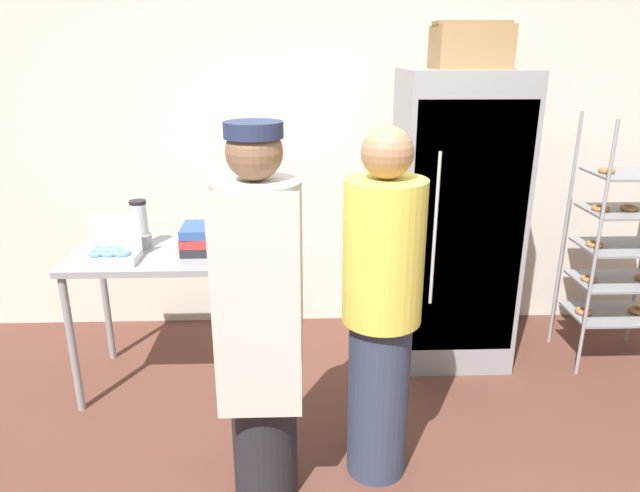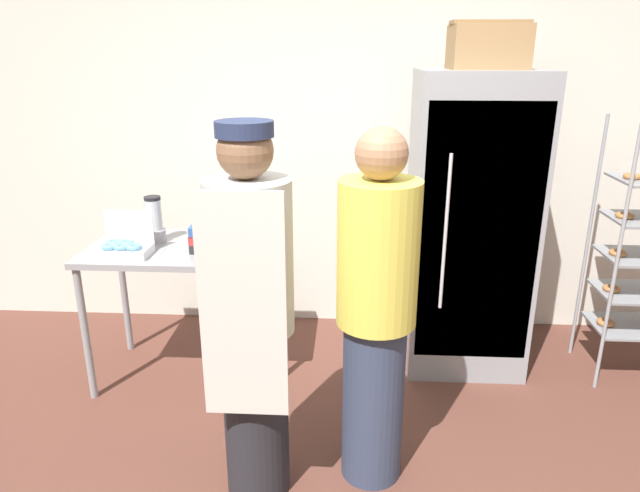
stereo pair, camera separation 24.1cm
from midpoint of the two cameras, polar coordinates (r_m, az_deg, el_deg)
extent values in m
cube|color=silver|center=(4.09, -1.65, 12.94)|extent=(6.40, 0.12, 3.09)
cube|color=gray|center=(3.73, 11.41, 2.43)|extent=(0.73, 0.66, 1.87)
cube|color=gray|center=(3.43, 12.61, 1.21)|extent=(0.67, 0.02, 1.54)
cylinder|color=silver|center=(3.35, 9.42, 1.50)|extent=(0.02, 0.02, 0.92)
cylinder|color=#93969B|center=(3.74, 24.22, -0.93)|extent=(0.02, 0.02, 1.62)
cylinder|color=#93969B|center=(4.11, 21.73, 1.08)|extent=(0.02, 0.02, 1.62)
cube|color=gray|center=(4.22, 25.55, -6.19)|extent=(0.52, 0.39, 0.01)
torus|color=#AD6B38|center=(4.13, 23.36, -6.03)|extent=(0.11, 0.11, 0.03)
torus|color=#AD6B38|center=(4.29, 27.75, -5.74)|extent=(0.11, 0.11, 0.03)
cube|color=gray|center=(4.13, 26.01, -3.21)|extent=(0.52, 0.39, 0.01)
torus|color=#AD6B38|center=(4.04, 23.79, -3.02)|extent=(0.10, 0.10, 0.03)
cube|color=gray|center=(4.06, 26.49, -0.11)|extent=(0.52, 0.39, 0.01)
torus|color=#AD6B38|center=(3.97, 24.23, 0.15)|extent=(0.10, 0.10, 0.03)
cube|color=gray|center=(3.99, 26.98, 3.10)|extent=(0.52, 0.39, 0.01)
torus|color=#AD6B38|center=(3.90, 24.70, 3.43)|extent=(0.11, 0.11, 0.03)
torus|color=#AD6B38|center=(3.99, 27.02, 3.39)|extent=(0.11, 0.11, 0.03)
cube|color=gray|center=(3.94, 27.49, 6.40)|extent=(0.52, 0.39, 0.01)
torus|color=#AD6B38|center=(3.85, 25.18, 6.82)|extent=(0.10, 0.10, 0.03)
cube|color=gray|center=(3.49, -17.27, -0.75)|extent=(1.04, 0.67, 0.04)
cylinder|color=gray|center=(3.56, -25.37, -9.01)|extent=(0.04, 0.04, 0.83)
cylinder|color=gray|center=(3.30, -9.62, -9.54)|extent=(0.04, 0.04, 0.83)
cylinder|color=gray|center=(4.05, -22.24, -5.19)|extent=(0.04, 0.04, 0.83)
cylinder|color=gray|center=(3.82, -8.52, -5.34)|extent=(0.04, 0.04, 0.83)
cube|color=white|center=(3.39, -22.03, -1.12)|extent=(0.29, 0.19, 0.05)
cube|color=white|center=(3.44, -21.74, 1.33)|extent=(0.28, 0.01, 0.19)
torus|color=#669EC6|center=(3.37, -23.46, -0.69)|extent=(0.09, 0.09, 0.03)
torus|color=#669EC6|center=(3.34, -22.31, -0.68)|extent=(0.09, 0.09, 0.03)
torus|color=#669EC6|center=(3.32, -21.14, -0.67)|extent=(0.09, 0.09, 0.03)
torus|color=#669EC6|center=(3.43, -23.05, -0.29)|extent=(0.09, 0.09, 0.03)
torus|color=#669EC6|center=(3.40, -21.92, -0.28)|extent=(0.09, 0.09, 0.03)
cylinder|color=#99999E|center=(3.58, -19.29, 0.49)|extent=(0.12, 0.12, 0.08)
cylinder|color=#B2BCC1|center=(3.54, -19.51, 2.51)|extent=(0.10, 0.10, 0.19)
cylinder|color=black|center=(3.52, -19.70, 4.12)|extent=(0.10, 0.10, 0.02)
cube|color=#232328|center=(3.40, -13.22, -0.12)|extent=(0.28, 0.26, 0.05)
cube|color=#B72D2D|center=(3.38, -13.28, 0.73)|extent=(0.28, 0.26, 0.05)
cube|color=#2D5193|center=(3.37, -13.35, 1.57)|extent=(0.28, 0.26, 0.05)
cube|color=#937047|center=(3.59, 12.84, 18.84)|extent=(0.42, 0.35, 0.24)
cube|color=olive|center=(3.59, 13.00, 20.93)|extent=(0.43, 0.18, 0.02)
cylinder|color=#232328|center=(2.71, -8.28, -16.36)|extent=(0.30, 0.30, 0.83)
cylinder|color=beige|center=(2.36, -9.12, -1.40)|extent=(0.36, 0.36, 0.66)
sphere|color=brown|center=(2.25, -9.71, 9.24)|extent=(0.23, 0.23, 0.23)
cube|color=beige|center=(2.24, -9.50, -6.60)|extent=(0.35, 0.02, 0.95)
cylinder|color=#232D4C|center=(2.24, -9.83, 11.37)|extent=(0.23, 0.23, 0.06)
cylinder|color=#333D56|center=(2.82, 3.31, -14.85)|extent=(0.29, 0.29, 0.82)
cylinder|color=#DBCC4C|center=(2.48, 3.63, -0.65)|extent=(0.36, 0.36, 0.65)
sphere|color=#9E7051|center=(2.37, 3.85, 9.29)|extent=(0.22, 0.22, 0.22)
camera|label=1|loc=(0.12, -92.50, -0.86)|focal=32.00mm
camera|label=2|loc=(0.12, 87.50, 0.86)|focal=32.00mm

